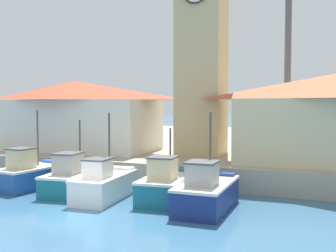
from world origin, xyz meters
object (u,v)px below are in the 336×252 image
Objects in this scene: clock_tower at (202,34)px; dock_worker_near_tower at (269,151)px; fishing_boat_left_outer at (75,178)px; port_crane_near at (288,66)px; fishing_boat_left_inner at (104,184)px; fishing_boat_center at (206,192)px; fishing_boat_mid_left at (167,185)px; fishing_boat_far_left at (31,174)px; warehouse_left at (75,115)px.

clock_tower is 9.83m from dock_worker_near_tower.
port_crane_near reaches higher than fishing_boat_left_outer.
fishing_boat_left_inner is 0.97× the size of fishing_boat_center.
fishing_boat_left_outer is 2.55m from fishing_boat_left_inner.
clock_tower is (2.52, 9.16, 8.99)m from fishing_boat_left_inner.
fishing_boat_left_outer is 5.50m from fishing_boat_mid_left.
fishing_boat_left_inner is at bearing -165.30° from fishing_boat_mid_left.
fishing_boat_far_left is 2.78× the size of dock_worker_near_tower.
fishing_boat_far_left is 0.35× the size of warehouse_left.
clock_tower is at bearing 144.06° from dock_worker_near_tower.
dock_worker_near_tower is (2.17, 5.64, 1.39)m from fishing_boat_center.
fishing_boat_far_left reaches higher than fishing_boat_left_inner.
fishing_boat_left_outer is at bearing -56.11° from warehouse_left.
clock_tower is 10.59m from port_crane_near.
warehouse_left is at bearing 143.95° from fishing_boat_mid_left.
fishing_boat_left_inner is 0.25× the size of port_crane_near.
warehouse_left is at bearing -176.73° from clock_tower.
fishing_boat_left_outer is 1.15× the size of fishing_boat_mid_left.
fishing_boat_left_inner is 2.74× the size of dock_worker_near_tower.
port_crane_near is (4.57, 17.45, 7.38)m from fishing_boat_mid_left.
warehouse_left is at bearing 131.37° from fishing_boat_left_inner.
fishing_boat_left_outer is 0.28× the size of clock_tower.
fishing_boat_center is 2.82× the size of dock_worker_near_tower.
fishing_boat_mid_left is at bearing -133.95° from dock_worker_near_tower.
clock_tower reaches higher than fishing_boat_center.
fishing_boat_left_inner is 1.02× the size of fishing_boat_mid_left.
fishing_boat_far_left is at bearing -126.79° from port_crane_near.
clock_tower reaches higher than dock_worker_near_tower.
warehouse_left is (-10.08, -0.58, -5.69)m from clock_tower.
fishing_boat_mid_left reaches higher than dock_worker_near_tower.
fishing_boat_center is at bearing -96.95° from port_crane_near.
dock_worker_near_tower is at bearing 68.98° from fishing_boat_center.
dock_worker_near_tower is at bearing -11.59° from warehouse_left.
warehouse_left is (-2.20, 7.76, 3.26)m from fishing_boat_far_left.
fishing_boat_center is 0.26× the size of clock_tower.
warehouse_left is 15.60m from dock_worker_near_tower.
fishing_boat_center is at bearing -111.02° from dock_worker_near_tower.
fishing_boat_left_inner reaches higher than dock_worker_near_tower.
warehouse_left reaches higher than dock_worker_near_tower.
fishing_boat_center is 6.20m from dock_worker_near_tower.
fishing_boat_center is 16.01m from warehouse_left.
port_crane_near is at bearing 32.41° from warehouse_left.
fishing_boat_left_inner is at bearing -105.38° from clock_tower.
fishing_boat_mid_left is 0.34× the size of warehouse_left.
warehouse_left is (-10.68, 7.77, 3.28)m from fishing_boat_mid_left.
fishing_boat_mid_left is (3.11, 0.82, 0.02)m from fishing_boat_left_inner.
port_crane_near reaches higher than dock_worker_near_tower.
dock_worker_near_tower is at bearing 19.75° from fishing_boat_far_left.
fishing_boat_left_outer is at bearing 179.29° from fishing_boat_mid_left.
fishing_boat_left_inner is at bearing -144.24° from dock_worker_near_tower.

